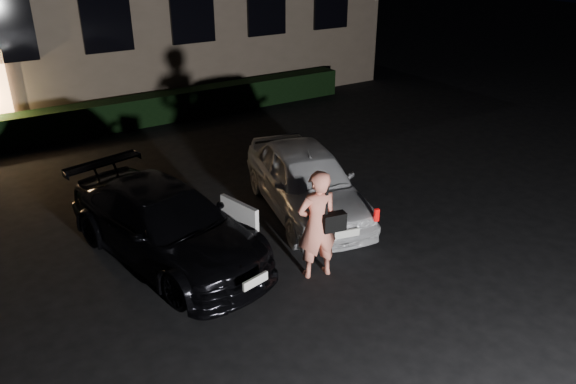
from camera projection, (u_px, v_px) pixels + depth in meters
ground at (338, 313)px, 8.60m from camera, size 80.00×80.00×0.00m
hedge at (123, 114)px, 16.44m from camera, size 15.00×0.70×0.85m
sedan at (167, 224)px, 9.84m from camera, size 2.77×4.78×1.30m
hatch at (306, 180)px, 11.43m from camera, size 2.58×4.40×1.41m
man at (318, 225)px, 9.17m from camera, size 0.80×0.58×1.92m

